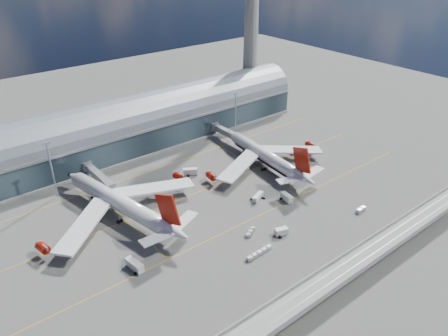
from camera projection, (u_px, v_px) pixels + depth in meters
ground at (228, 212)px, 177.79m from camera, size 500.00×500.00×0.00m
taxi_lines at (196, 190)px, 192.97m from camera, size 200.00×80.12×0.01m
terminal at (133, 127)px, 225.94m from camera, size 200.00×30.00×28.00m
control_tower at (251, 26)px, 256.83m from camera, size 19.00×19.00×103.00m
guideway at (338, 275)px, 137.49m from camera, size 220.00×8.50×7.20m
floodlight_mast_left at (52, 169)px, 181.62m from camera, size 3.00×0.70×25.70m
floodlight_mast_right at (235, 114)px, 236.50m from camera, size 3.00×0.70×25.70m
airliner_left at (122, 204)px, 171.35m from camera, size 69.01×72.67×22.26m
airliner_right at (266, 157)px, 209.25m from camera, size 63.51×66.41×21.06m
jet_bridge_left at (97, 175)px, 194.30m from camera, size 4.40×28.00×7.25m
jet_bridge_right at (229, 134)px, 233.78m from camera, size 4.40×32.00×7.25m
service_truck_0 at (135, 265)px, 146.83m from camera, size 3.47×7.92×3.17m
service_truck_1 at (281, 232)px, 163.61m from camera, size 5.38×3.60×2.86m
service_truck_2 at (258, 197)px, 185.25m from camera, size 7.28×4.43×2.55m
service_truck_3 at (287, 198)px, 184.42m from camera, size 3.47×6.45×2.96m
service_truck_4 at (244, 165)px, 209.80m from camera, size 3.27×5.59×3.06m
service_truck_5 at (190, 172)px, 204.15m from camera, size 6.88×5.66×3.17m
cargo_train_0 at (250, 232)px, 164.46m from camera, size 6.41×4.08×1.45m
cargo_train_1 at (259, 253)px, 153.73m from camera, size 11.64×1.96×1.54m
cargo_train_2 at (361, 210)px, 177.44m from camera, size 5.10×1.87×1.71m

